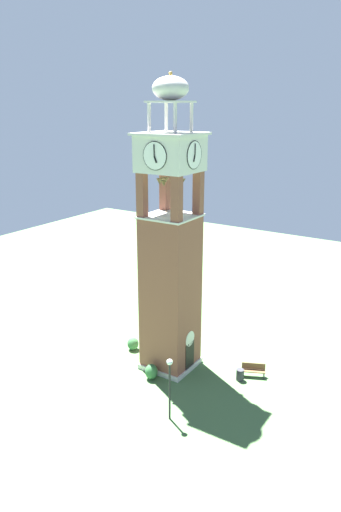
{
  "coord_description": "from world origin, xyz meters",
  "views": [
    {
      "loc": [
        -25.45,
        -16.57,
        17.86
      ],
      "look_at": [
        0.0,
        0.0,
        8.26
      ],
      "focal_mm": 33.42,
      "sensor_mm": 36.0,
      "label": 1
    }
  ],
  "objects": [
    {
      "name": "park_bench",
      "position": [
        1.87,
        -5.6,
        0.48
      ],
      "size": [
        1.07,
        1.64,
        0.95
      ],
      "color": "brown",
      "rests_on": "ground"
    },
    {
      "name": "shrub_left_of_tower",
      "position": [
        -2.23,
        0.1,
        0.54
      ],
      "size": [
        0.86,
        0.86,
        1.09
      ],
      "primitive_type": "ellipsoid",
      "color": "#336638",
      "rests_on": "ground"
    },
    {
      "name": "lamp_post",
      "position": [
        -5.2,
        -3.33,
        2.76
      ],
      "size": [
        0.36,
        0.36,
        4.0
      ],
      "color": "black",
      "rests_on": "ground"
    },
    {
      "name": "clock_tower",
      "position": [
        0.0,
        -0.0,
        8.07
      ],
      "size": [
        3.78,
        3.78,
        19.83
      ],
      "color": "brown",
      "rests_on": "ground"
    },
    {
      "name": "shrub_near_entry",
      "position": [
        0.34,
        3.65,
        0.49
      ],
      "size": [
        0.84,
        0.84,
        0.99
      ],
      "primitive_type": "ellipsoid",
      "color": "#336638",
      "rests_on": "ground"
    },
    {
      "name": "trash_bin",
      "position": [
        0.94,
        -5.04,
        0.4
      ],
      "size": [
        0.52,
        0.52,
        0.8
      ],
      "primitive_type": "cylinder",
      "color": "#2D2D33",
      "rests_on": "ground"
    },
    {
      "name": "ground",
      "position": [
        0.0,
        0.0,
        0.0
      ],
      "size": [
        80.0,
        80.0,
        0.0
      ],
      "primitive_type": "plane",
      "color": "#476B3D"
    }
  ]
}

